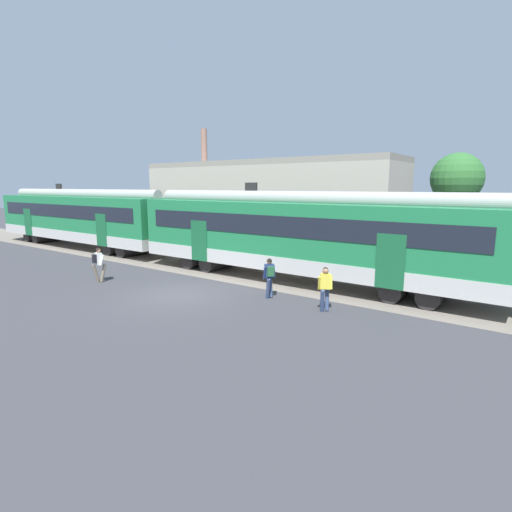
{
  "coord_description": "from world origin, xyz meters",
  "views": [
    {
      "loc": [
        12.23,
        -11.35,
        4.57
      ],
      "look_at": [
        2.35,
        2.28,
        1.6
      ],
      "focal_mm": 28.0,
      "sensor_mm": 36.0,
      "label": 1
    }
  ],
  "objects_px": {
    "pedestrian_white": "(98,262)",
    "commuter_train": "(173,225)",
    "pedestrian_navy": "(269,275)",
    "pedestrian_yellow": "(325,285)"
  },
  "relations": [
    {
      "from": "pedestrian_white",
      "to": "commuter_train",
      "type": "bearing_deg",
      "value": 99.28
    },
    {
      "from": "pedestrian_yellow",
      "to": "pedestrian_navy",
      "type": "bearing_deg",
      "value": 174.54
    },
    {
      "from": "commuter_train",
      "to": "pedestrian_white",
      "type": "bearing_deg",
      "value": -80.72
    },
    {
      "from": "pedestrian_white",
      "to": "pedestrian_navy",
      "type": "relative_size",
      "value": 1.0
    },
    {
      "from": "commuter_train",
      "to": "pedestrian_navy",
      "type": "distance_m",
      "value": 9.76
    },
    {
      "from": "commuter_train",
      "to": "pedestrian_navy",
      "type": "bearing_deg",
      "value": -19.35
    },
    {
      "from": "commuter_train",
      "to": "pedestrian_yellow",
      "type": "height_order",
      "value": "commuter_train"
    },
    {
      "from": "commuter_train",
      "to": "pedestrian_white",
      "type": "xyz_separation_m",
      "value": [
        0.93,
        -5.7,
        -1.26
      ]
    },
    {
      "from": "pedestrian_yellow",
      "to": "pedestrian_white",
      "type": "bearing_deg",
      "value": -168.3
    },
    {
      "from": "pedestrian_navy",
      "to": "commuter_train",
      "type": "bearing_deg",
      "value": 160.65
    }
  ]
}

